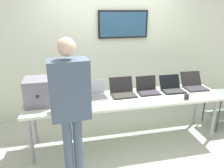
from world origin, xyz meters
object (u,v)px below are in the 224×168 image
Objects in this scene: laptop_station_3 at (148,89)px; person at (70,99)px; laptop_station_5 at (194,85)px; laptop_station_0 at (69,95)px; workbench at (126,101)px; equipment_box at (39,92)px; coffee_mug at (187,97)px; laptop_station_1 at (96,94)px; laptop_station_4 at (172,87)px; laptop_station_2 at (123,91)px.

laptop_station_3 is 1.48m from person.
laptop_station_0 is at bearing -179.72° from laptop_station_5.
workbench is 7.32× the size of laptop_station_0.
laptop_station_3 reaches higher than laptop_station_5.
equipment_box is 0.45m from laptop_station_0.
person is 21.24× the size of coffee_mug.
laptop_station_1 is 0.98× the size of laptop_station_3.
laptop_station_4 is (0.42, -0.01, -0.00)m from laptop_station_3.
equipment_box is at bearing -166.22° from laptop_station_0.
workbench is 7.53× the size of laptop_station_5.
equipment_box is 2.08m from laptop_station_4.
laptop_station_5 is at bearing 47.32° from coffee_mug.
laptop_station_3 is at bearing 140.28° from coffee_mug.
workbench is 0.47m from laptop_station_1.
person is (0.41, -0.67, 0.13)m from equipment_box.
laptop_station_5 is (0.43, 0.04, 0.00)m from laptop_station_4.
workbench is 8.69× the size of laptop_station_3.
laptop_station_3 is 0.87× the size of laptop_station_5.
laptop_station_0 is at bearing 169.83° from workbench.
workbench is at bearing -10.17° from laptop_station_0.
laptop_station_3 is at bearing 18.99° from workbench.
laptop_station_2 is 4.60× the size of coffee_mug.
person reaches higher than workbench.
laptop_station_3 is 0.84m from laptop_station_5.
equipment_box reaches higher than laptop_station_3.
laptop_station_1 is at bearing -5.52° from laptop_station_0.
laptop_station_1 is at bearing -179.46° from laptop_station_4.
laptop_station_5 reaches higher than laptop_station_0.
workbench is at bearing 36.25° from person.
equipment_box is 4.69× the size of coffee_mug.
equipment_box reaches higher than laptop_station_2.
person reaches higher than coffee_mug.
laptop_station_2 is at bearing -179.05° from laptop_station_3.
laptop_station_1 is (-0.44, 0.11, 0.11)m from workbench.
laptop_station_1 is (0.40, -0.04, 0.00)m from laptop_station_0.
laptop_station_0 is 1.19× the size of laptop_station_3.
laptop_station_2 is 0.42m from laptop_station_3.
laptop_station_3 is at bearing -0.70° from laptop_station_0.
workbench is 1.28m from equipment_box.
coffee_mug is (2.12, -0.30, -0.15)m from equipment_box.
laptop_station_2 reaches higher than workbench.
laptop_station_2 is at bearing -178.53° from laptop_station_5.
laptop_station_3 is at bearing 178.41° from laptop_station_4.
laptop_station_0 is 4.91× the size of coffee_mug.
coffee_mug reaches higher than workbench.
laptop_station_3 is at bearing -178.27° from laptop_station_5.
laptop_station_4 is (1.26, 0.01, -0.00)m from laptop_station_1.
laptop_station_1 is 0.85× the size of laptop_station_5.
laptop_station_0 is at bearing 178.46° from laptop_station_2.
laptop_station_2 is 1.11× the size of laptop_station_3.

